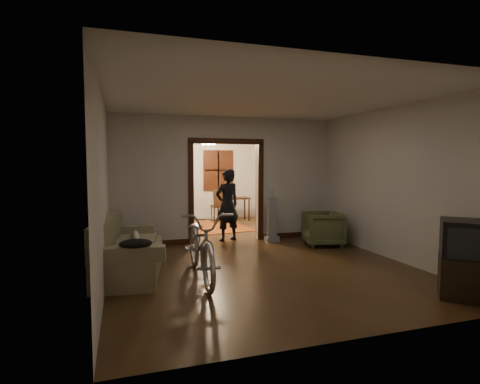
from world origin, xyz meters
name	(u,v)px	position (x,y,z in m)	size (l,w,h in m)	color
floor	(236,248)	(0.00, 0.00, 0.00)	(5.00, 8.50, 0.01)	#301E0F
ceiling	(236,113)	(0.00, 0.00, 2.80)	(5.00, 8.50, 0.01)	white
wall_back	(196,175)	(0.00, 4.25, 1.40)	(5.00, 0.02, 2.80)	beige
wall_left	(107,183)	(-2.50, 0.00, 1.40)	(0.02, 8.50, 2.80)	beige
wall_right	(341,180)	(2.50, 0.00, 1.40)	(0.02, 8.50, 2.80)	beige
partition_wall	(226,180)	(0.00, 0.75, 1.40)	(5.00, 0.14, 2.80)	beige
door_casing	(226,193)	(0.00, 0.75, 1.10)	(1.74, 0.20, 2.32)	black
far_window	(218,170)	(0.70, 4.21, 1.55)	(0.98, 0.06, 1.28)	black
chandelier	(208,142)	(0.00, 2.50, 2.35)	(0.24, 0.24, 0.24)	#FFE0A5
light_switch	(270,186)	(1.05, 0.68, 1.25)	(0.08, 0.01, 0.12)	silver
sofa	(131,246)	(-2.13, -1.24, 0.46)	(0.90, 1.99, 0.92)	#6F6B4A
rolled_paper	(136,237)	(-2.03, -0.94, 0.53)	(0.10, 0.10, 0.81)	beige
jacket	(136,243)	(-2.08, -2.15, 0.68)	(0.44, 0.33, 0.13)	black
bicycle	(202,244)	(-1.10, -1.82, 0.54)	(0.72, 2.06, 1.08)	silver
armchair	(323,229)	(1.87, -0.31, 0.36)	(0.78, 0.80, 0.73)	#4D542F
tv_stand	(462,277)	(2.03, -3.64, 0.27)	(0.60, 0.54, 0.54)	black
crt_tv	(464,240)	(2.03, -3.64, 0.77)	(0.60, 0.54, 0.51)	black
vacuum	(272,220)	(0.98, 0.40, 0.49)	(0.30, 0.24, 0.97)	gray
person	(227,205)	(0.04, 0.78, 0.82)	(0.60, 0.39, 1.64)	black
oriental_rug	(213,227)	(0.15, 2.69, 0.01)	(1.67, 2.19, 0.02)	maroon
locker	(150,189)	(-1.44, 4.05, 1.01)	(1.01, 0.56, 2.01)	#233821
globe	(149,158)	(-1.44, 4.05, 1.94)	(0.31, 0.31, 0.31)	#1E5972
desk	(234,209)	(1.02, 3.57, 0.35)	(0.96, 0.54, 0.71)	black
desk_chair	(219,206)	(0.51, 3.42, 0.49)	(0.43, 0.43, 0.98)	black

